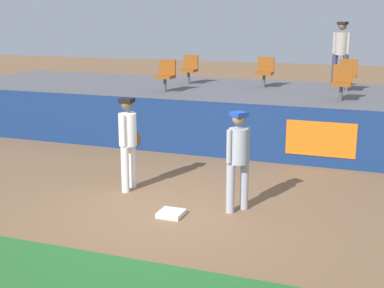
% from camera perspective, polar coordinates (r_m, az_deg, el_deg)
% --- Properties ---
extents(ground_plane, '(60.00, 60.00, 0.00)m').
position_cam_1_polar(ground_plane, '(8.92, -2.78, -7.58)').
color(ground_plane, brown).
extents(first_base, '(0.40, 0.40, 0.08)m').
position_cam_1_polar(first_base, '(8.85, -2.26, -7.49)').
color(first_base, white).
rests_on(first_base, ground_plane).
extents(player_fielder_home, '(0.35, 0.55, 1.76)m').
position_cam_1_polar(player_fielder_home, '(9.97, -6.88, 0.71)').
color(player_fielder_home, white).
rests_on(player_fielder_home, ground_plane).
extents(player_runner_visitor, '(0.45, 0.45, 1.70)m').
position_cam_1_polar(player_runner_visitor, '(8.82, 4.99, -1.13)').
color(player_runner_visitor, '#9EA3AD').
rests_on(player_runner_visitor, ground_plane).
extents(field_wall, '(18.00, 0.26, 1.27)m').
position_cam_1_polar(field_wall, '(12.28, 4.35, 1.40)').
color(field_wall, navy).
rests_on(field_wall, ground_plane).
extents(bleacher_platform, '(18.00, 4.80, 1.26)m').
position_cam_1_polar(bleacher_platform, '(14.73, 7.08, 3.36)').
color(bleacher_platform, '#59595E').
rests_on(bleacher_platform, ground_plane).
extents(seat_front_right, '(0.45, 0.44, 0.84)m').
position_cam_1_polar(seat_front_right, '(13.12, 15.84, 6.57)').
color(seat_front_right, '#4C4C51').
rests_on(seat_front_right, bleacher_platform).
extents(seat_back_center, '(0.47, 0.44, 0.84)m').
position_cam_1_polar(seat_back_center, '(15.22, 7.84, 7.86)').
color(seat_back_center, '#4C4C51').
rests_on(seat_back_center, bleacher_platform).
extents(seat_front_left, '(0.46, 0.44, 0.84)m').
position_cam_1_polar(seat_front_left, '(14.20, -2.82, 7.56)').
color(seat_front_left, '#4C4C51').
rests_on(seat_front_left, bleacher_platform).
extents(seat_back_left, '(0.45, 0.44, 0.84)m').
position_cam_1_polar(seat_back_left, '(15.87, -0.28, 8.21)').
color(seat_back_left, '#4C4C51').
rests_on(seat_back_left, bleacher_platform).
extents(seat_back_right, '(0.47, 0.44, 0.84)m').
position_cam_1_polar(seat_back_right, '(14.90, 16.44, 7.32)').
color(seat_back_right, '#4C4C51').
rests_on(seat_back_right, bleacher_platform).
extents(spectator_hooded, '(0.49, 0.43, 1.81)m').
position_cam_1_polar(spectator_hooded, '(15.81, 15.75, 9.80)').
color(spectator_hooded, '#33384C').
rests_on(spectator_hooded, bleacher_platform).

